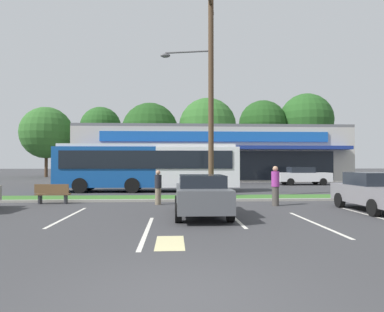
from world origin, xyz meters
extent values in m
plane|color=#38383A|center=(0.00, 0.00, 0.00)|extent=(240.00, 240.00, 0.00)
cube|color=#386B28|center=(0.00, 14.00, 0.06)|extent=(56.00, 2.20, 0.12)
cube|color=#99968C|center=(0.00, 12.78, 0.06)|extent=(56.00, 0.24, 0.12)
cube|color=silver|center=(-3.90, 7.99, 0.00)|extent=(0.12, 4.80, 0.01)
cube|color=silver|center=(-0.82, 5.14, 0.00)|extent=(0.12, 4.80, 0.01)
cube|color=silver|center=(2.11, 7.68, 0.00)|extent=(0.12, 4.80, 0.01)
cube|color=silver|center=(4.53, 6.10, 0.00)|extent=(0.12, 4.80, 0.01)
cube|color=silver|center=(7.28, 7.54, 0.00)|extent=(0.12, 4.80, 0.01)
cube|color=beige|center=(-0.14, 3.60, 0.00)|extent=(0.70, 1.60, 0.01)
cube|color=#BCB7AD|center=(4.17, 35.91, 2.84)|extent=(29.09, 11.62, 5.68)
cube|color=black|center=(4.17, 30.06, 1.71)|extent=(24.43, 0.08, 2.96)
cube|color=navy|center=(4.17, 29.40, 3.52)|extent=(27.34, 1.40, 0.35)
cube|color=#1959AD|center=(4.17, 30.02, 4.66)|extent=(23.27, 0.16, 1.02)
cube|color=slate|center=(4.17, 35.91, 5.83)|extent=(29.09, 11.62, 0.30)
cylinder|color=#473323|center=(-18.19, 45.37, 1.77)|extent=(0.44, 0.44, 3.55)
sphere|color=#2D6026|center=(-18.19, 45.37, 6.30)|extent=(7.32, 7.32, 7.32)
cylinder|color=#473323|center=(-10.89, 46.97, 2.53)|extent=(0.44, 0.44, 5.06)
sphere|color=#23511E|center=(-10.89, 46.97, 7.30)|extent=(5.98, 5.98, 5.98)
cylinder|color=#473323|center=(-3.41, 43.98, 1.76)|extent=(0.44, 0.44, 3.52)
sphere|color=#1E4719|center=(-3.41, 43.98, 6.48)|extent=(7.90, 7.90, 7.90)
cylinder|color=#473323|center=(4.73, 44.22, 2.06)|extent=(0.44, 0.44, 4.12)
sphere|color=#2D6026|center=(4.73, 44.22, 7.17)|extent=(8.14, 8.14, 8.14)
cylinder|color=#473323|center=(13.44, 47.05, 2.56)|extent=(0.44, 0.44, 5.13)
sphere|color=#1E4719|center=(13.44, 47.05, 7.86)|extent=(7.29, 7.29, 7.29)
cylinder|color=#473323|center=(20.00, 46.61, 2.74)|extent=(0.44, 0.44, 5.48)
sphere|color=#23511E|center=(20.00, 46.61, 8.50)|extent=(8.03, 8.03, 8.03)
cylinder|color=#4C3826|center=(2.01, 14.18, 5.71)|extent=(0.30, 0.30, 11.42)
cube|color=#4C3826|center=(2.01, 14.18, 10.82)|extent=(0.60, 2.38, 0.14)
cylinder|color=#59595B|center=(0.73, 14.44, 8.22)|extent=(2.57, 0.60, 0.10)
ellipsoid|color=#59595B|center=(-0.54, 14.69, 8.07)|extent=(0.56, 0.32, 0.24)
cube|color=#144793|center=(-4.60, 19.14, 1.70)|extent=(6.80, 2.65, 2.70)
cube|color=silver|center=(1.55, 19.05, 1.70)|extent=(5.57, 2.63, 2.70)
cube|color=silver|center=(-1.83, 19.10, 3.15)|extent=(11.83, 2.47, 0.20)
cube|color=black|center=(-1.85, 17.80, 2.19)|extent=(11.31, 0.22, 1.19)
cube|color=black|center=(4.34, 19.01, 2.02)|extent=(0.09, 2.17, 1.51)
cylinder|color=black|center=(2.49, 20.21, 0.50)|extent=(1.00, 0.31, 1.00)
cylinder|color=black|center=(2.45, 17.86, 0.50)|extent=(1.00, 0.31, 1.00)
cylinder|color=black|center=(-2.74, 20.29, 0.50)|extent=(1.00, 0.31, 1.00)
cylinder|color=black|center=(-2.77, 17.94, 0.50)|extent=(1.00, 0.31, 1.00)
cylinder|color=black|center=(-6.12, 20.34, 0.50)|extent=(1.00, 0.31, 1.00)
cylinder|color=black|center=(-6.15, 17.99, 0.50)|extent=(1.00, 0.31, 1.00)
cube|color=brown|center=(-5.88, 12.15, 0.45)|extent=(1.60, 0.45, 0.06)
cube|color=brown|center=(-5.88, 11.96, 0.73)|extent=(1.60, 0.06, 0.44)
cube|color=#333338|center=(-5.27, 12.15, 0.23)|extent=(0.08, 0.36, 0.45)
cube|color=#333338|center=(-6.49, 12.15, 0.23)|extent=(0.08, 0.36, 0.45)
cube|color=silver|center=(11.62, 25.84, 0.71)|extent=(4.71, 1.75, 0.77)
cube|color=black|center=(11.38, 25.84, 1.35)|extent=(2.12, 1.54, 0.51)
cylinder|color=black|center=(13.08, 26.67, 0.32)|extent=(0.64, 0.22, 0.64)
cylinder|color=black|center=(13.08, 25.00, 0.32)|extent=(0.64, 0.22, 0.64)
cylinder|color=black|center=(10.15, 26.67, 0.32)|extent=(0.64, 0.22, 0.64)
cylinder|color=black|center=(10.15, 25.00, 0.32)|extent=(0.64, 0.22, 0.64)
cube|color=#0C3F1E|center=(0.51, 25.82, 0.65)|extent=(4.46, 1.90, 0.66)
cube|color=black|center=(0.29, 25.82, 1.25)|extent=(2.01, 1.67, 0.53)
cylinder|color=black|center=(1.89, 26.72, 0.32)|extent=(0.64, 0.22, 0.64)
cylinder|color=black|center=(1.89, 24.92, 0.32)|extent=(0.64, 0.22, 0.64)
cylinder|color=black|center=(-0.87, 26.72, 0.32)|extent=(0.64, 0.22, 0.64)
cylinder|color=black|center=(-0.87, 24.92, 0.32)|extent=(0.64, 0.22, 0.64)
cube|color=#515459|center=(0.96, 7.86, 0.71)|extent=(1.81, 4.36, 0.77)
cube|color=black|center=(0.96, 7.64, 1.31)|extent=(1.59, 1.96, 0.43)
cylinder|color=black|center=(0.10, 9.21, 0.32)|extent=(0.22, 0.64, 0.64)
cylinder|color=black|center=(1.82, 9.21, 0.32)|extent=(0.22, 0.64, 0.64)
cylinder|color=black|center=(0.10, 6.51, 0.32)|extent=(0.22, 0.64, 0.64)
cylinder|color=black|center=(1.82, 6.51, 0.32)|extent=(0.22, 0.64, 0.64)
cube|color=slate|center=(8.13, 8.73, 0.68)|extent=(1.81, 4.21, 0.73)
cube|color=black|center=(8.13, 8.94, 1.31)|extent=(1.60, 1.89, 0.53)
cylinder|color=black|center=(7.27, 7.43, 0.32)|extent=(0.22, 0.64, 0.64)
cylinder|color=black|center=(8.99, 10.04, 0.32)|extent=(0.22, 0.64, 0.64)
cylinder|color=black|center=(7.27, 10.04, 0.32)|extent=(0.22, 0.64, 0.64)
cylinder|color=#47423D|center=(4.61, 10.77, 0.44)|extent=(0.31, 0.31, 0.88)
cylinder|color=#99338C|center=(4.61, 10.77, 1.23)|extent=(0.37, 0.37, 0.70)
sphere|color=tan|center=(4.61, 10.77, 1.70)|extent=(0.24, 0.24, 0.24)
cylinder|color=#726651|center=(-0.79, 11.51, 0.39)|extent=(0.28, 0.28, 0.78)
cylinder|color=black|center=(-0.79, 11.51, 1.10)|extent=(0.33, 0.33, 0.62)
sphere|color=tan|center=(-0.79, 11.51, 1.51)|extent=(0.22, 0.22, 0.22)
camera|label=1|loc=(-0.04, -4.95, 1.95)|focal=32.50mm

